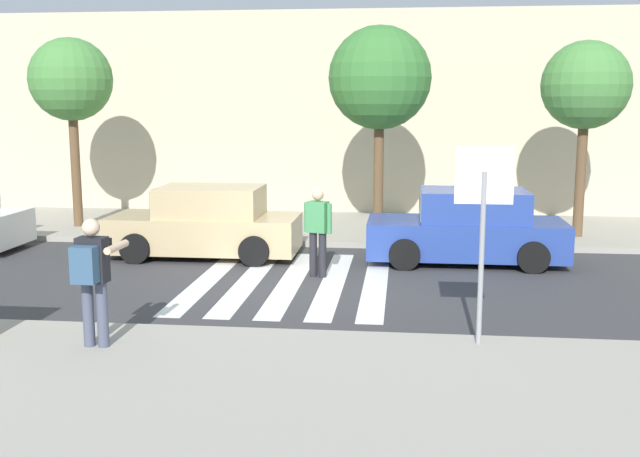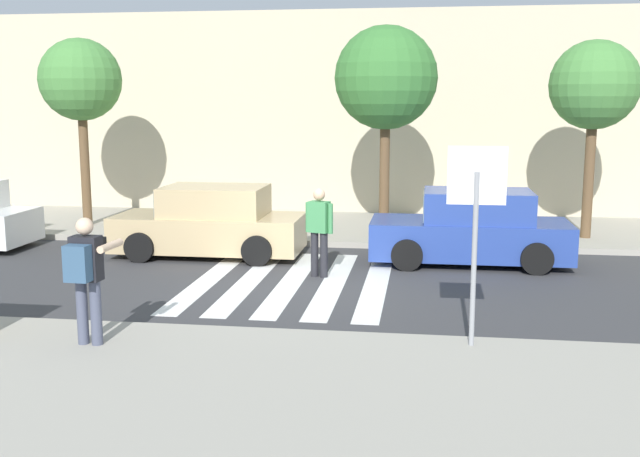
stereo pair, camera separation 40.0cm
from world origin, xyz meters
The scene contains 17 objects.
ground_plane centered at (0.00, 0.00, 0.00)m, with size 120.00×120.00×0.00m, color #38383A.
sidewalk_near centered at (0.00, -6.20, 0.07)m, with size 60.00×6.00×0.14m, color #9E998C.
sidewalk_far centered at (0.00, 6.00, 0.07)m, with size 60.00×4.80×0.14m, color #9E998C.
building_facade_far centered at (0.00, 10.40, 2.98)m, with size 56.00×4.00×5.97m, color beige.
crosswalk_stripe_0 centered at (-1.60, 0.20, 0.00)m, with size 0.44×5.20×0.01m, color silver.
crosswalk_stripe_1 centered at (-0.80, 0.20, 0.00)m, with size 0.44×5.20×0.01m, color silver.
crosswalk_stripe_2 centered at (0.00, 0.20, 0.00)m, with size 0.44×5.20×0.01m, color silver.
crosswalk_stripe_3 centered at (0.80, 0.20, 0.00)m, with size 0.44×5.20×0.01m, color silver.
crosswalk_stripe_4 centered at (1.60, 0.20, 0.00)m, with size 0.44×5.20×0.01m, color silver.
stop_sign centered at (3.13, -3.56, 2.08)m, with size 0.76×0.08×2.66m.
photographer_with_backpack centered at (-1.95, -4.27, 1.17)m, with size 0.61×0.86×1.72m.
pedestrian_crossing centered at (0.46, 0.66, 0.97)m, with size 0.55×0.35×1.72m.
parked_car_tan centered at (-2.18, 2.30, 0.73)m, with size 4.10×1.92×1.55m.
parked_car_blue centered at (3.45, 2.30, 0.73)m, with size 4.10×1.92×1.55m.
street_tree_west centered at (-6.39, 5.13, 3.88)m, with size 2.11×2.11×4.84m.
street_tree_center centered at (1.48, 4.64, 3.90)m, with size 2.45×2.45×5.01m.
street_tree_east centered at (6.31, 5.01, 3.71)m, with size 2.08×2.08×4.65m.
Camera 2 is at (2.48, -13.40, 3.37)m, focal length 42.00 mm.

